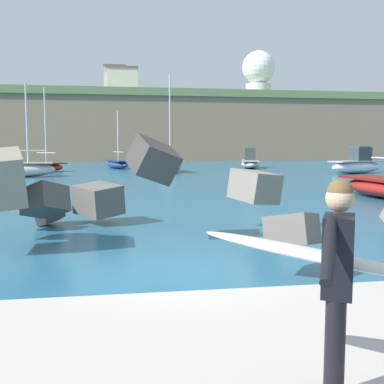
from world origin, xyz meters
The scene contains 15 objects.
ground_plane centered at (0.00, 0.00, 0.00)m, with size 400.00×400.00×0.00m, color #235B7A.
walkway_path centered at (0.00, -4.00, 0.12)m, with size 48.00×4.40×0.24m, color #B2ADA3.
breakwater_jetty centered at (-0.42, 3.29, 1.14)m, with size 32.54×7.89×2.75m.
surfer_with_board centered at (0.57, -4.69, 1.28)m, with size 2.01×1.55×1.78m.
boat_near_left centered at (-8.22, 27.55, 0.61)m, with size 4.76×2.29×6.94m.
boat_near_centre centered at (-8.03, 35.78, 0.48)m, with size 4.84×4.94×7.61m.
boat_near_right centered at (18.84, 27.98, 0.75)m, with size 6.13×3.91×2.29m.
boat_mid_centre centered at (12.64, 39.06, 0.66)m, with size 3.41×6.54×2.17m.
boat_mid_right centered at (3.30, 32.82, 0.61)m, with size 2.16×6.40×8.58m.
boat_far_left centered at (-1.39, 40.54, 0.48)m, with size 3.27×6.24×6.02m.
mooring_buoy_inner centered at (9.06, 27.96, 0.22)m, with size 0.44×0.44×0.44m.
headland_bluff centered at (2.52, 80.79, 5.71)m, with size 86.64×35.31×11.37m.
radar_dome centered at (25.39, 77.85, 16.42)m, with size 6.25×6.25×9.17m.
station_building_west centered at (-0.42, 81.49, 14.25)m, with size 5.76×6.88×5.73m.
station_building_central centered at (-1.86, 84.51, 14.66)m, with size 4.34×5.97×6.55m.
Camera 1 is at (-1.06, -7.92, 2.25)m, focal length 42.49 mm.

